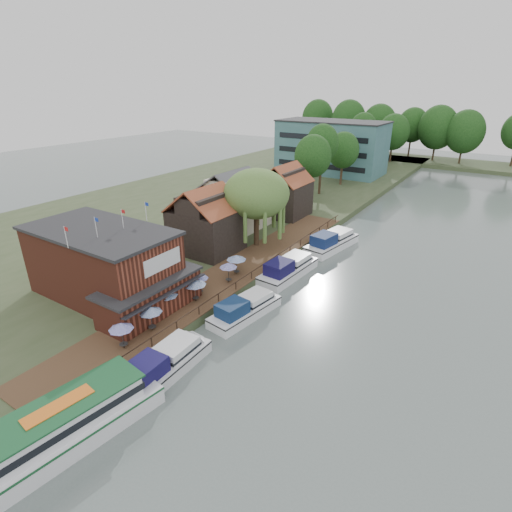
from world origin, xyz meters
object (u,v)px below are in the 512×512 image
Objects in this scene: pub at (116,267)px; umbrella_4 at (199,284)px; cottage_a at (206,220)px; umbrella_6 at (236,265)px; umbrella_5 at (228,273)px; cruiser_1 at (245,306)px; willow at (256,208)px; swan at (134,396)px; cottage_c at (285,190)px; cottage_b at (233,199)px; tour_boat at (52,430)px; hotel_block at (331,147)px; umbrella_1 at (151,319)px; cruiser_0 at (164,361)px; cruiser_2 at (288,266)px; umbrella_3 at (195,290)px; umbrella_0 at (122,336)px; umbrella_2 at (167,301)px; cruiser_3 at (332,240)px.

pub is 8.34m from umbrella_4.
cottage_a is 9.06m from umbrella_6.
cruiser_1 is (4.49, -3.33, -1.13)m from umbrella_5.
swan is (7.58, -28.21, -5.99)m from willow.
cottage_c is 24.05m from umbrella_6.
tour_boat is at bearing -69.64° from cottage_b.
hotel_block reaches higher than umbrella_1.
cruiser_1 is (4.60, 7.85, -1.13)m from umbrella_1.
pub is 2.35× the size of cottage_c.
cruiser_2 is (-0.30, 20.84, 0.07)m from cruiser_0.
cottage_c is at bearing 105.74° from umbrella_5.
umbrella_3 and umbrella_6 have the same top height.
cottage_c reaches higher than umbrella_0.
hotel_block is 64.09m from umbrella_5.
pub is at bearing -83.57° from hotel_block.
cruiser_1 is at bearing 20.01° from umbrella_3.
swan is (4.35, -12.01, -2.07)m from umbrella_3.
umbrella_4 is (2.64, -14.87, -3.93)m from willow.
tour_boat is at bearing -87.03° from cruiser_2.
cottage_a is at bearing -93.01° from cottage_c.
umbrella_2 is (9.95, -24.33, -2.96)m from cottage_b.
umbrella_1 is 5.40× the size of swan.
hotel_block is at bearing 112.39° from cruiser_2.
cottage_a is 0.82× the size of cruiser_2.
cottage_a is 16.23m from cruiser_1.
umbrella_0 reaches higher than tour_boat.
umbrella_0 is (6.89, -39.40, -2.96)m from cottage_c.
pub reaches higher than cruiser_2.
cottage_b is at bearing 127.25° from umbrella_6.
umbrella_0 is 11.98m from cruiser_1.
pub is 14.48m from swan.
umbrella_5 is 0.24× the size of cruiser_0.
umbrella_1 is at bearing 124.83° from swan.
cruiser_1 is at bearing 4.60° from umbrella_4.
cottage_c reaches higher than swan.
pub reaches higher than swan.
umbrella_0 reaches higher than cruiser_1.
cottage_a is 19.25m from umbrella_1.
cottage_b reaches higher than umbrella_2.
cottage_a is 22.07m from umbrella_0.
willow is 10.24m from umbrella_6.
cottage_b reaches higher than umbrella_5.
umbrella_3 is 0.24× the size of cruiser_0.
tour_boat is at bearing -67.35° from umbrella_0.
umbrella_6 reaches higher than cruiser_2.
cottage_a is at bearing 118.91° from cruiser_0.
umbrella_3 is 0.17× the size of tour_boat.
cottage_c is 21.50m from cruiser_2.
cruiser_3 is 0.76× the size of tour_boat.
hotel_block is 68.96m from umbrella_3.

